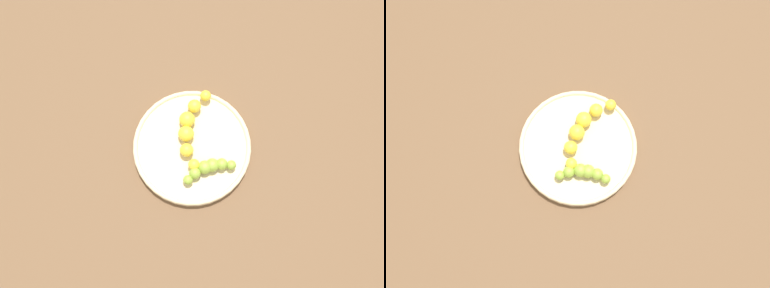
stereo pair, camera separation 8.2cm
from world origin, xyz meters
TOP-DOWN VIEW (x-y plane):
  - ground_plane at (0.00, 0.00)m, footprint 2.40×2.40m
  - fruit_bowl at (0.00, 0.00)m, footprint 0.25×0.25m
  - banana_yellow at (0.03, -0.01)m, footprint 0.14×0.12m
  - banana_green at (-0.06, -0.01)m, footprint 0.05×0.11m

SIDE VIEW (x-z plane):
  - ground_plane at x=0.00m, z-range 0.00..0.00m
  - fruit_bowl at x=0.00m, z-range 0.00..0.02m
  - banana_green at x=-0.06m, z-range 0.02..0.05m
  - banana_yellow at x=0.03m, z-range 0.02..0.05m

